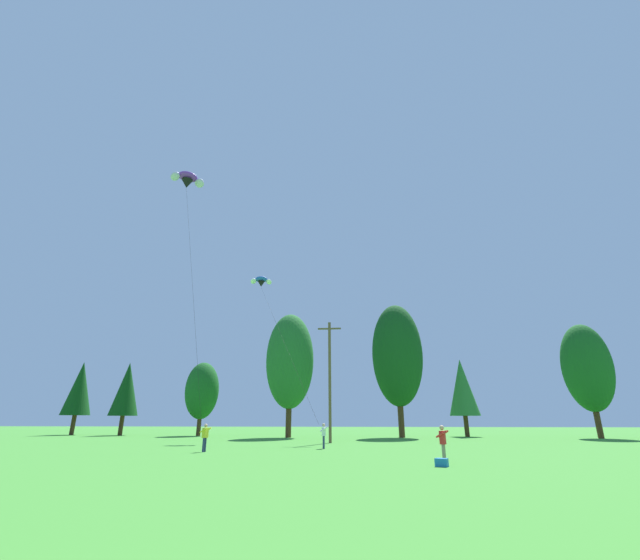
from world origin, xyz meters
TOP-DOWN VIEW (x-y plane):
  - treeline_tree_a at (-35.98, 53.04)m, footprint 3.70×3.70m
  - treeline_tree_b at (-28.61, 52.04)m, footprint 3.64×3.64m
  - treeline_tree_c at (-18.09, 51.75)m, footprint 4.25×4.25m
  - treeline_tree_d at (-5.95, 47.73)m, footprint 5.66×5.66m
  - treeline_tree_e at (6.92, 49.00)m, footprint 5.97×5.97m
  - treeline_tree_f at (14.87, 52.27)m, footprint 3.61×3.61m
  - treeline_tree_g at (28.23, 49.03)m, footprint 5.19×5.19m
  - utility_pole at (-0.33, 36.92)m, footprint 2.20×0.26m
  - kite_flyer_near at (-7.49, 25.68)m, footprint 0.64×0.67m
  - kite_flyer_mid at (-0.22, 29.45)m, footprint 0.63×0.66m
  - kite_flyer_far at (6.33, 19.77)m, footprint 0.69×0.71m
  - parafoil_kite_high_purple at (-14.19, 32.80)m, footprint 8.00×8.47m
  - parafoil_kite_mid_blue_white at (-8.38, 41.66)m, footprint 9.07×12.97m
  - picnic_cooler at (5.97, 18.44)m, footprint 0.62×0.55m

SIDE VIEW (x-z plane):
  - picnic_cooler at x=5.97m, z-range 0.00..0.34m
  - kite_flyer_near at x=-7.49m, z-range 0.15..1.84m
  - kite_flyer_mid at x=-0.22m, z-range 0.15..1.84m
  - kite_flyer_far at x=6.33m, z-range 0.15..1.84m
  - treeline_tree_c at x=-18.09m, z-range 0.95..10.03m
  - utility_pole at x=-0.33m, z-range 0.27..11.00m
  - treeline_tree_f at x=14.87m, z-range 1.15..10.28m
  - treeline_tree_b at x=-28.61m, z-range 1.17..10.42m
  - treeline_tree_a at x=-35.98m, z-range 1.21..10.77m
  - treeline_tree_g at x=28.23m, z-range 1.32..13.89m
  - treeline_tree_d at x=-5.95m, z-range 1.51..15.80m
  - treeline_tree_e at x=6.92m, z-range 1.63..17.09m
  - parafoil_kite_mid_blue_white at x=-8.38m, z-range 8.86..24.57m
  - parafoil_kite_high_purple at x=-14.19m, z-range 12.74..36.66m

